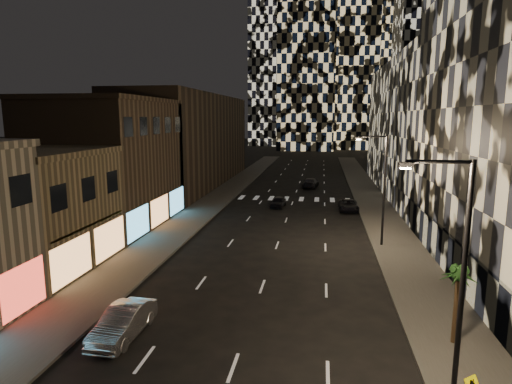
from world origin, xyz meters
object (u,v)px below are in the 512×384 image
(streetlight_near, at_px, (457,266))
(car_dark_midlane, at_px, (278,202))
(car_silver_parked, at_px, (123,322))
(palm_tree, at_px, (458,279))
(car_dark_oncoming, at_px, (311,183))
(streetlight_far, at_px, (382,183))
(car_dark_rightlane, at_px, (349,205))

(streetlight_near, distance_m, car_dark_midlane, 36.20)
(car_silver_parked, distance_m, palm_tree, 15.93)
(car_silver_parked, distance_m, car_dark_oncoming, 47.62)
(streetlight_far, xyz_separation_m, car_dark_midlane, (-9.86, 14.51, -4.74))
(car_dark_rightlane, relative_size, palm_tree, 1.22)
(streetlight_near, distance_m, car_dark_oncoming, 50.35)
(car_dark_midlane, height_order, car_dark_rightlane, car_dark_rightlane)
(streetlight_far, xyz_separation_m, car_silver_parked, (-14.15, -17.27, -4.61))
(car_dark_rightlane, bearing_deg, palm_tree, -84.69)
(streetlight_far, distance_m, palm_tree, 15.83)
(streetlight_near, bearing_deg, car_dark_rightlane, 92.84)
(streetlight_near, height_order, car_dark_oncoming, streetlight_near)
(car_silver_parked, bearing_deg, palm_tree, 8.61)
(car_dark_midlane, height_order, palm_tree, palm_tree)
(streetlight_near, relative_size, car_dark_oncoming, 1.80)
(streetlight_near, height_order, streetlight_far, same)
(car_dark_oncoming, bearing_deg, car_dark_midlane, 84.60)
(car_silver_parked, xyz_separation_m, car_dark_rightlane, (12.49, 30.81, -0.11))
(streetlight_far, bearing_deg, streetlight_near, -90.00)
(car_dark_rightlane, bearing_deg, car_silver_parked, -112.94)
(car_dark_midlane, distance_m, palm_tree, 32.29)
(car_dark_rightlane, xyz_separation_m, palm_tree, (3.16, -29.15, 2.60))
(car_dark_oncoming, xyz_separation_m, palm_tree, (7.91, -45.34, 2.51))
(streetlight_near, relative_size, palm_tree, 2.40)
(streetlight_near, xyz_separation_m, car_silver_parked, (-14.15, 2.73, -4.61))
(streetlight_near, xyz_separation_m, car_dark_oncoming, (-6.42, 49.72, -4.63))
(streetlight_near, distance_m, car_dark_rightlane, 33.91)
(streetlight_far, distance_m, car_dark_rightlane, 14.43)
(streetlight_far, xyz_separation_m, car_dark_oncoming, (-6.42, 29.72, -4.63))
(streetlight_far, height_order, palm_tree, streetlight_far)
(streetlight_near, height_order, car_silver_parked, streetlight_near)
(car_silver_parked, relative_size, car_dark_rightlane, 0.99)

